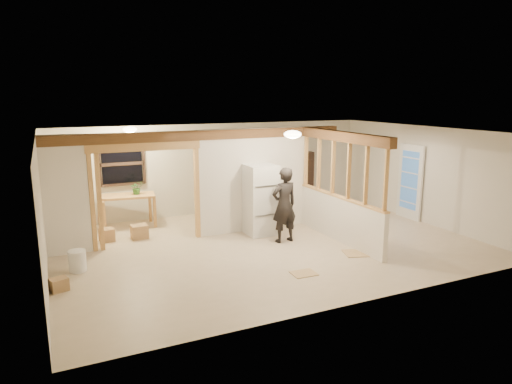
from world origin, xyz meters
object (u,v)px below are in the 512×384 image
woman (284,205)px  bookshelf (300,178)px  refrigerator (261,200)px  shop_vac (60,226)px  work_table (128,211)px

woman → bookshelf: (2.17, 3.02, -0.06)m
refrigerator → shop_vac: refrigerator is taller
woman → refrigerator: bearing=-79.9°
refrigerator → bookshelf: size_ratio=1.05×
shop_vac → bookshelf: size_ratio=0.39×
shop_vac → work_table: bearing=9.3°
woman → shop_vac: bearing=-32.9°
work_table → bookshelf: 5.21m
work_table → bookshelf: bookshelf is taller
woman → shop_vac: woman is taller
refrigerator → work_table: size_ratio=1.26×
woman → work_table: size_ratio=1.29×
shop_vac → bookshelf: bookshelf is taller
woman → shop_vac: (-4.61, 2.40, -0.55)m
bookshelf → shop_vac: bearing=-174.8°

